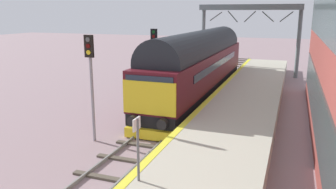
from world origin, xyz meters
The scene contains 9 objects.
ground_plane centered at (0.00, 0.00, 0.00)m, with size 140.00×140.00×0.00m, color gray.
track_main centered at (0.00, 0.00, 0.06)m, with size 2.50×60.00×0.15m.
station_platform centered at (3.60, 0.00, 0.50)m, with size 4.00×44.00×1.01m.
diesel_locomotive centered at (0.00, 7.39, 2.48)m, with size 2.74×18.40×4.68m.
signal_post_near centered at (-2.36, -2.68, 3.15)m, with size 0.44×0.22×4.94m.
signal_post_mid centered at (-2.36, 4.82, 3.12)m, with size 0.44×0.22×4.89m.
signal_post_far centered at (-2.36, 11.21, 2.61)m, with size 0.44×0.22×4.03m.
platform_number_sign centered at (2.07, -7.26, 2.30)m, with size 0.10×0.44×1.94m.
overhead_footbridge centered at (2.05, 17.71, 5.90)m, with size 9.30×2.00×6.64m.
Camera 1 is at (6.10, -15.70, 5.87)m, focal length 36.53 mm.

